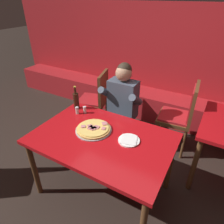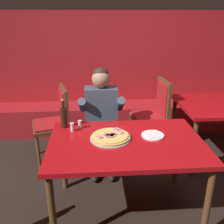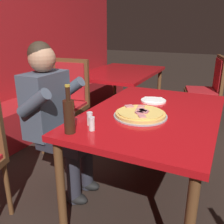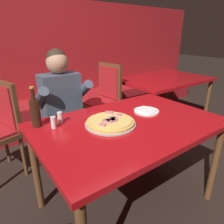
{
  "view_description": "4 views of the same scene",
  "coord_description": "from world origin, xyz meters",
  "views": [
    {
      "loc": [
        0.86,
        -1.32,
        2.01
      ],
      "look_at": [
        -0.02,
        0.23,
        0.95
      ],
      "focal_mm": 32.0,
      "sensor_mm": 36.0,
      "label": 1
    },
    {
      "loc": [
        -0.27,
        -1.97,
        1.83
      ],
      "look_at": [
        -0.1,
        0.35,
        0.92
      ],
      "focal_mm": 40.0,
      "sensor_mm": 36.0,
      "label": 2
    },
    {
      "loc": [
        -1.7,
        -0.48,
        1.38
      ],
      "look_at": [
        -0.09,
        0.3,
        0.76
      ],
      "focal_mm": 40.0,
      "sensor_mm": 36.0,
      "label": 3
    },
    {
      "loc": [
        -0.91,
        -1.03,
        1.4
      ],
      "look_at": [
        -0.0,
        0.22,
        0.79
      ],
      "focal_mm": 32.0,
      "sensor_mm": 36.0,
      "label": 4
    }
  ],
  "objects": [
    {
      "name": "dining_chair_by_booth",
      "position": [
        1.86,
        -0.23,
        0.59
      ],
      "size": [
        0.54,
        0.54,
        1.01
      ],
      "color": "brown",
      "rests_on": "ground_plane"
    },
    {
      "name": "background_dining_table",
      "position": [
        1.48,
        0.91,
        0.7
      ],
      "size": [
        1.35,
        0.9,
        0.78
      ],
      "color": "brown",
      "rests_on": "ground_plane"
    },
    {
      "name": "pizza",
      "position": [
        -0.14,
        0.05,
        0.8
      ],
      "size": [
        0.38,
        0.38,
        0.05
      ],
      "color": "#9E9EA3",
      "rests_on": "main_dining_table"
    },
    {
      "name": "diner_seated_blue_shirt",
      "position": [
        -0.2,
        0.75,
        0.71
      ],
      "size": [
        0.53,
        0.53,
        1.27
      ],
      "color": "black",
      "rests_on": "ground_plane"
    },
    {
      "name": "shaker_black_pepper",
      "position": [
        -0.5,
        0.24,
        0.82
      ],
      "size": [
        0.04,
        0.04,
        0.09
      ],
      "color": "silver",
      "rests_on": "main_dining_table"
    },
    {
      "name": "main_dining_table",
      "position": [
        0.0,
        0.0,
        0.7
      ],
      "size": [
        1.38,
        0.92,
        0.78
      ],
      "color": "brown",
      "rests_on": "ground_plane"
    },
    {
      "name": "ground_plane",
      "position": [
        0.0,
        0.0,
        0.0
      ],
      "size": [
        24.0,
        24.0,
        0.0
      ],
      "primitive_type": "plane",
      "color": "black"
    },
    {
      "name": "shaker_red_pepper_flakes",
      "position": [
        -0.42,
        0.29,
        0.82
      ],
      "size": [
        0.04,
        0.04,
        0.09
      ],
      "color": "silver",
      "rests_on": "main_dining_table"
    },
    {
      "name": "dining_chair_near_left",
      "position": [
        0.54,
        1.17,
        0.6
      ],
      "size": [
        0.48,
        0.48,
        1.03
      ],
      "color": "brown",
      "rests_on": "ground_plane"
    },
    {
      "name": "plate_white_paper",
      "position": [
        0.26,
        0.08,
        0.79
      ],
      "size": [
        0.21,
        0.21,
        0.02
      ],
      "color": "white",
      "rests_on": "main_dining_table"
    },
    {
      "name": "beer_bottle",
      "position": [
        -0.58,
        0.34,
        0.89
      ],
      "size": [
        0.07,
        0.07,
        0.29
      ],
      "color": "black",
      "rests_on": "main_dining_table"
    }
  ]
}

